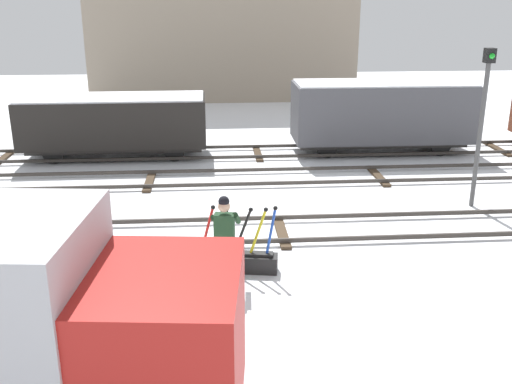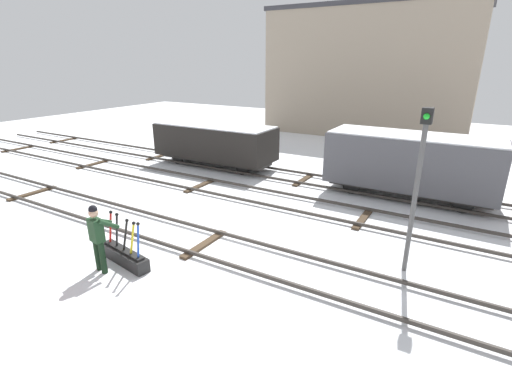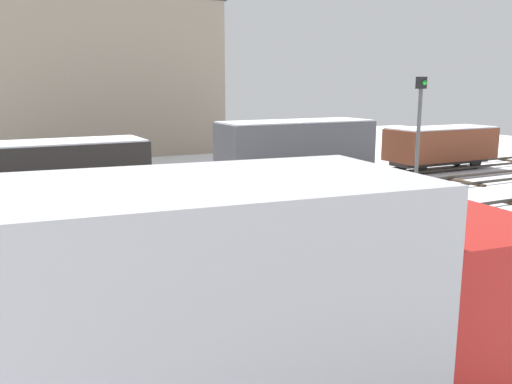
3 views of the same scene
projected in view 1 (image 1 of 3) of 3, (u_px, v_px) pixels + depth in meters
ground_plane at (282, 233)px, 14.00m from camera, size 60.00×60.00×0.00m
track_main_line at (282, 229)px, 13.96m from camera, size 44.00×1.94×0.18m
track_siding_near at (266, 177)px, 17.97m from camera, size 44.00×1.94×0.18m
track_siding_far at (258, 152)px, 20.82m from camera, size 44.00×1.94×0.18m
switch_lever_frame at (234, 259)px, 12.05m from camera, size 1.83×0.65×1.44m
rail_worker at (225, 234)px, 11.26m from camera, size 0.61×0.72×1.82m
signal_post at (483, 113)px, 15.02m from camera, size 0.24×0.32×4.15m
apartment_building at (222, 14)px, 32.19m from camera, size 14.19×6.12×8.77m
freight_car_near_switch at (115, 122)px, 20.10m from camera, size 6.21×2.26×2.14m
freight_car_mid_siding at (382, 113)px, 20.70m from camera, size 6.22×2.23×2.52m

